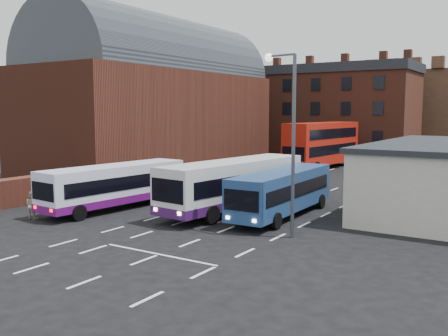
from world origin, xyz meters
The scene contains 10 objects.
ground centered at (0.00, 0.00, 0.00)m, with size 180.00×180.00×0.00m, color black.
railway_station centered at (-15.50, 21.00, 7.64)m, with size 12.00×28.00×16.00m.
forecourt_wall centered at (-10.20, 2.00, 0.90)m, with size 1.20×10.00×1.80m, color #602B1E.
brick_terrace centered at (-6.00, 46.00, 5.50)m, with size 22.00×10.00×11.00m, color brown.
bus_white_outbound centered at (-3.92, 3.37, 1.64)m, with size 3.26×10.34×2.77m.
bus_white_inbound centered at (2.81, 6.79, 1.86)m, with size 3.90×11.74×3.14m.
bus_blue centered at (6.00, 6.95, 1.59)m, with size 2.68×9.92×2.69m.
bus_red_double centered at (-1.26, 31.57, 2.62)m, with size 3.96×12.54×4.93m.
street_lamp centered at (8.29, 2.79, 5.41)m, with size 1.81×0.56×8.97m.
pedestrian_beige centered at (-5.78, -1.39, 0.80)m, with size 0.78×0.61×1.61m, color beige.
Camera 1 is at (18.65, -19.16, 6.17)m, focal length 40.00 mm.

